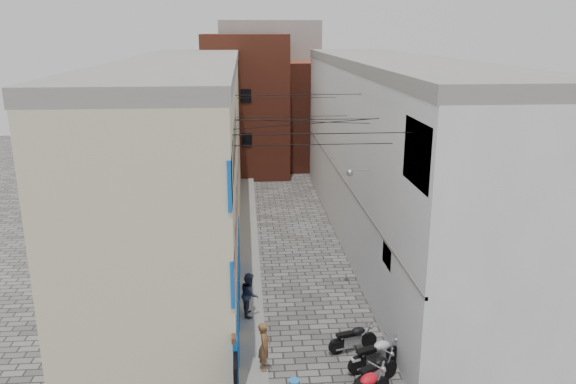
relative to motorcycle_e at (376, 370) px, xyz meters
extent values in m
cube|color=gray|center=(-3.63, 11.85, -0.41)|extent=(0.90, 26.00, 0.25)
cube|color=beige|center=(-6.58, 11.85, 3.72)|extent=(5.00, 26.00, 8.50)
cube|color=tan|center=(-4.12, 11.85, 3.47)|extent=(0.10, 26.00, 0.80)
cube|color=#0C53B8|center=(-4.11, 3.75, 0.77)|extent=(0.12, 10.20, 2.40)
cube|color=#0C53B8|center=(-4.13, 3.75, 4.77)|extent=(0.10, 10.20, 4.00)
cube|color=gray|center=(-6.58, 11.85, 8.22)|extent=(5.10, 26.00, 0.50)
cube|color=silver|center=(3.42, 11.85, 3.72)|extent=(5.00, 26.00, 8.50)
cube|color=#0C53B8|center=(0.97, 0.35, 6.47)|extent=(0.10, 2.40, 1.80)
cube|color=white|center=(0.98, 2.85, 2.47)|extent=(0.08, 1.00, 0.70)
cylinder|color=#B2B2B7|center=(0.57, 5.85, 4.67)|extent=(0.80, 0.06, 0.06)
sphere|color=#B2B2B7|center=(0.17, 5.85, 4.57)|extent=(0.28, 0.28, 0.28)
cube|color=gray|center=(3.42, 11.85, 8.22)|extent=(5.10, 26.00, 0.50)
cube|color=gray|center=(0.96, 11.85, 2.87)|extent=(0.10, 26.00, 0.12)
cube|color=brown|center=(-3.58, 26.85, 4.47)|extent=(6.00, 6.00, 10.00)
cube|color=brown|center=(1.42, 28.85, 3.47)|extent=(5.00, 6.00, 8.00)
cube|color=gray|center=(-1.58, 32.85, 4.97)|extent=(8.00, 5.00, 11.00)
cube|color=black|center=(-1.58, 24.05, 0.67)|extent=(2.00, 0.30, 2.40)
cylinder|color=black|center=(-1.58, 0.85, 6.97)|extent=(5.20, 0.02, 0.02)
cylinder|color=black|center=(-1.58, 2.85, 6.27)|extent=(5.20, 0.02, 0.02)
cylinder|color=black|center=(-1.58, 5.35, 6.67)|extent=(5.20, 0.02, 0.02)
cylinder|color=black|center=(-1.58, 7.85, 7.27)|extent=(5.20, 0.02, 0.02)
cylinder|color=black|center=(-1.58, 10.85, 5.97)|extent=(5.20, 0.02, 0.02)
cylinder|color=black|center=(-1.58, 13.85, 6.47)|extent=(5.20, 0.02, 0.02)
cylinder|color=black|center=(-1.58, 3.85, 6.77)|extent=(5.65, 2.07, 0.02)
cylinder|color=black|center=(-1.58, 6.85, 6.37)|extent=(5.80, 1.58, 0.02)
imported|color=brown|center=(-3.28, 0.78, 0.49)|extent=(0.44, 0.61, 1.54)
imported|color=#2B2E41|center=(-3.68, 4.23, 0.53)|extent=(0.64, 0.81, 1.62)
camera|label=1|loc=(-3.74, -14.27, 9.69)|focal=35.00mm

